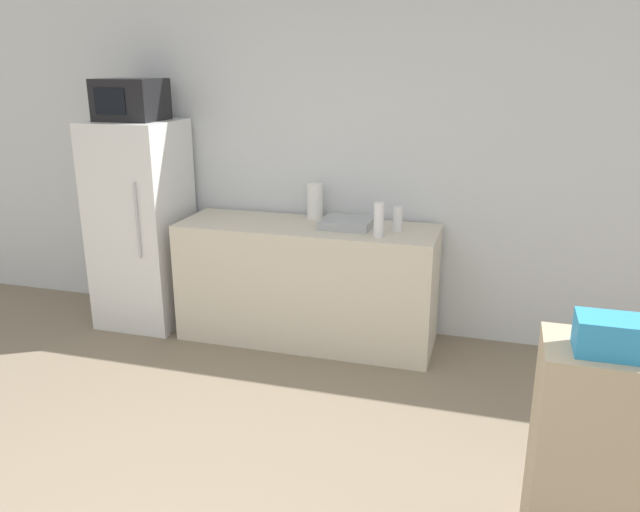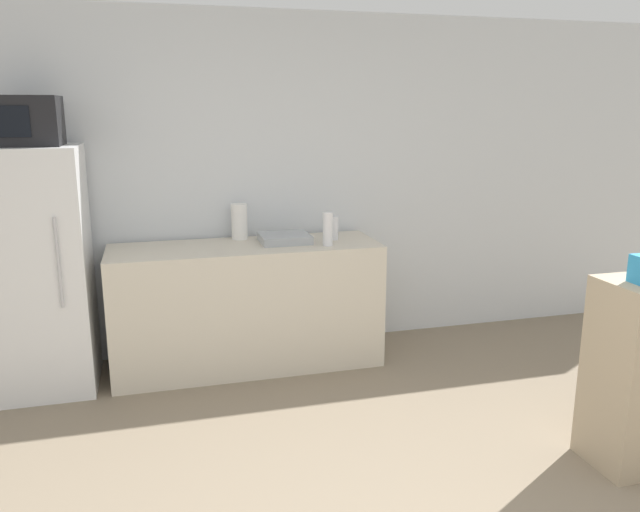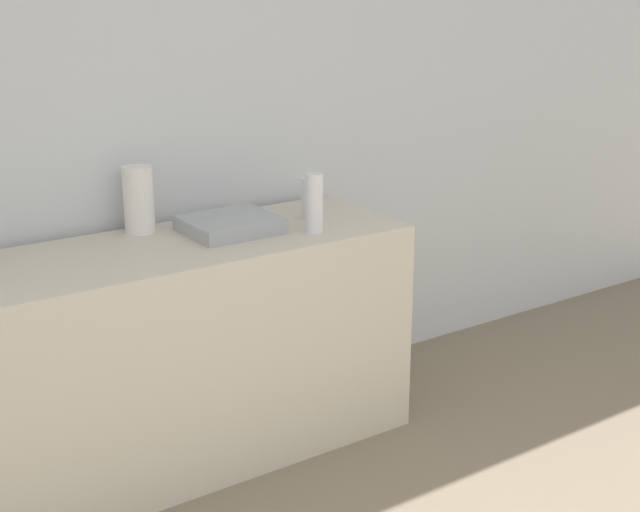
# 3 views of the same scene
# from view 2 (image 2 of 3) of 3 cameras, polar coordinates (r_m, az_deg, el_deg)

# --- Properties ---
(wall_back) EXTENTS (8.00, 0.06, 2.60)m
(wall_back) POSITION_cam_2_polar(r_m,az_deg,el_deg) (4.90, -5.39, 6.41)
(wall_back) COLOR silver
(wall_back) RESTS_ON ground_plane
(refrigerator) EXTENTS (0.66, 0.67, 1.65)m
(refrigerator) POSITION_cam_2_polar(r_m,az_deg,el_deg) (4.58, -24.37, -1.25)
(refrigerator) COLOR silver
(refrigerator) RESTS_ON ground_plane
(microwave) EXTENTS (0.47, 0.41, 0.31)m
(microwave) POSITION_cam_2_polar(r_m,az_deg,el_deg) (4.45, -25.62, 11.08)
(microwave) COLOR black
(microwave) RESTS_ON refrigerator
(counter) EXTENTS (1.95, 0.64, 0.92)m
(counter) POSITION_cam_2_polar(r_m,az_deg,el_deg) (4.67, -6.69, -4.54)
(counter) COLOR beige
(counter) RESTS_ON ground_plane
(sink_basin) EXTENTS (0.36, 0.32, 0.06)m
(sink_basin) POSITION_cam_2_polar(r_m,az_deg,el_deg) (4.63, -3.26, 1.64)
(sink_basin) COLOR #9EA3A8
(sink_basin) RESTS_ON counter
(bottle_tall) EXTENTS (0.07, 0.07, 0.24)m
(bottle_tall) POSITION_cam_2_polar(r_m,az_deg,el_deg) (4.49, 0.71, 2.47)
(bottle_tall) COLOR silver
(bottle_tall) RESTS_ON counter
(bottle_short) EXTENTS (0.07, 0.07, 0.18)m
(bottle_short) POSITION_cam_2_polar(r_m,az_deg,el_deg) (4.70, 1.26, 2.55)
(bottle_short) COLOR silver
(bottle_short) RESTS_ON counter
(paper_towel_roll) EXTENTS (0.12, 0.12, 0.27)m
(paper_towel_roll) POSITION_cam_2_polar(r_m,az_deg,el_deg) (4.75, -7.38, 3.14)
(paper_towel_roll) COLOR white
(paper_towel_roll) RESTS_ON counter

